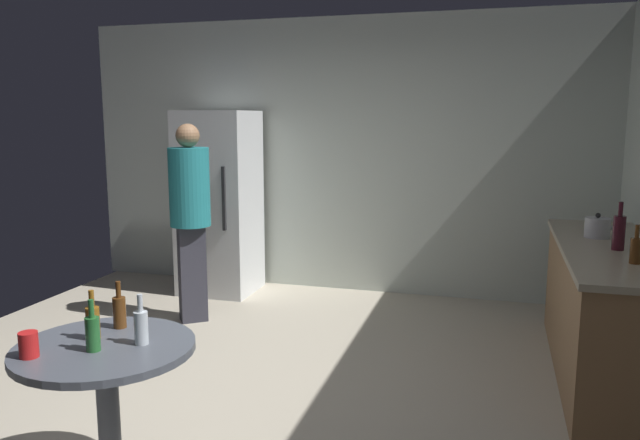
# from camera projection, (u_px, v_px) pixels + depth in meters

# --- Properties ---
(ground_plane) EXTENTS (5.20, 5.20, 0.10)m
(ground_plane) POSITION_uv_depth(u_px,v_px,m) (234.00, 403.00, 3.92)
(ground_plane) COLOR #B2A893
(wall_back) EXTENTS (5.32, 0.06, 2.70)m
(wall_back) POSITION_uv_depth(u_px,v_px,m) (338.00, 157.00, 6.19)
(wall_back) COLOR beige
(wall_back) RESTS_ON ground_plane
(refrigerator) EXTENTS (0.70, 0.68, 1.80)m
(refrigerator) POSITION_uv_depth(u_px,v_px,m) (219.00, 203.00, 6.15)
(refrigerator) COLOR silver
(refrigerator) RESTS_ON ground_plane
(kitchen_counter) EXTENTS (0.64, 2.13, 0.90)m
(kitchen_counter) POSITION_uv_depth(u_px,v_px,m) (606.00, 312.00, 4.15)
(kitchen_counter) COLOR olive
(kitchen_counter) RESTS_ON ground_plane
(kettle) EXTENTS (0.24, 0.17, 0.18)m
(kettle) POSITION_uv_depth(u_px,v_px,m) (598.00, 228.00, 4.36)
(kettle) COLOR #B2B2B7
(kettle) RESTS_ON kitchen_counter
(wine_bottle_on_counter) EXTENTS (0.08, 0.08, 0.31)m
(wine_bottle_on_counter) POSITION_uv_depth(u_px,v_px,m) (619.00, 232.00, 3.94)
(wine_bottle_on_counter) COLOR #3F141E
(wine_bottle_on_counter) RESTS_ON kitchen_counter
(beer_bottle_on_counter) EXTENTS (0.06, 0.06, 0.23)m
(beer_bottle_on_counter) POSITION_uv_depth(u_px,v_px,m) (636.00, 250.00, 3.58)
(beer_bottle_on_counter) COLOR #593314
(beer_bottle_on_counter) RESTS_ON kitchen_counter
(foreground_table) EXTENTS (0.80, 0.80, 0.73)m
(foreground_table) POSITION_uv_depth(u_px,v_px,m) (106.00, 367.00, 2.78)
(foreground_table) COLOR #4C515B
(foreground_table) RESTS_ON ground_plane
(beer_bottle_amber) EXTENTS (0.06, 0.06, 0.23)m
(beer_bottle_amber) POSITION_uv_depth(u_px,v_px,m) (93.00, 321.00, 2.83)
(beer_bottle_amber) COLOR #8C5919
(beer_bottle_amber) RESTS_ON foreground_table
(beer_bottle_brown) EXTENTS (0.06, 0.06, 0.23)m
(beer_bottle_brown) POSITION_uv_depth(u_px,v_px,m) (119.00, 311.00, 2.98)
(beer_bottle_brown) COLOR #593314
(beer_bottle_brown) RESTS_ON foreground_table
(beer_bottle_green) EXTENTS (0.06, 0.06, 0.23)m
(beer_bottle_green) POSITION_uv_depth(u_px,v_px,m) (93.00, 332.00, 2.68)
(beer_bottle_green) COLOR #26662D
(beer_bottle_green) RESTS_ON foreground_table
(beer_bottle_clear) EXTENTS (0.06, 0.06, 0.23)m
(beer_bottle_clear) POSITION_uv_depth(u_px,v_px,m) (141.00, 326.00, 2.76)
(beer_bottle_clear) COLOR silver
(beer_bottle_clear) RESTS_ON foreground_table
(plastic_cup_red) EXTENTS (0.08, 0.08, 0.11)m
(plastic_cup_red) POSITION_uv_depth(u_px,v_px,m) (29.00, 345.00, 2.62)
(plastic_cup_red) COLOR red
(plastic_cup_red) RESTS_ON foreground_table
(person_in_teal_shirt) EXTENTS (0.48, 0.48, 1.69)m
(person_in_teal_shirt) POSITION_uv_depth(u_px,v_px,m) (190.00, 207.00, 5.22)
(person_in_teal_shirt) COLOR #2D2D38
(person_in_teal_shirt) RESTS_ON ground_plane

